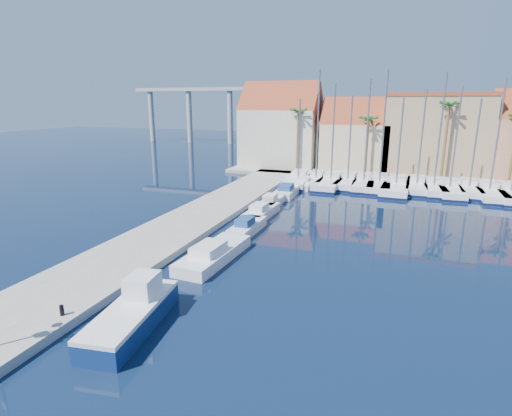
{
  "coord_description": "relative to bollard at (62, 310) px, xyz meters",
  "views": [
    {
      "loc": [
        8.22,
        -16.57,
        10.7
      ],
      "look_at": [
        -1.48,
        10.73,
        3.0
      ],
      "focal_mm": 28.0,
      "sensor_mm": 36.0,
      "label": 1
    }
  ],
  "objects": [
    {
      "name": "viaduct",
      "position": [
        -32.33,
        85.1,
        9.48
      ],
      "size": [
        48.0,
        2.2,
        14.45
      ],
      "color": "#9E9E99",
      "rests_on": "ground"
    },
    {
      "name": "sailboat_12",
      "position": [
        27.5,
        38.61,
        -0.2
      ],
      "size": [
        3.22,
        11.03,
        12.08
      ],
      "rotation": [
        0.0,
        0.0,
        -0.03
      ],
      "color": "white",
      "rests_on": "ground"
    },
    {
      "name": "quay_west",
      "position": [
        -2.26,
        16.6,
        -0.52
      ],
      "size": [
        6.0,
        77.0,
        0.5
      ],
      "primitive_type": "cube",
      "color": "gray",
      "rests_on": "ground"
    },
    {
      "name": "palm_0",
      "position": [
        0.74,
        45.1,
        8.31
      ],
      "size": [
        2.6,
        2.6,
        10.15
      ],
      "color": "brown",
      "rests_on": "shore_north"
    },
    {
      "name": "bollard",
      "position": [
        0.0,
        0.0,
        0.0
      ],
      "size": [
        0.21,
        0.21,
        0.53
      ],
      "primitive_type": "cylinder",
      "color": "black",
      "rests_on": "quay_west"
    },
    {
      "name": "motorboat_west_6",
      "position": [
        3.1,
        40.12,
        -0.26
      ],
      "size": [
        2.19,
        5.52,
        1.4
      ],
      "rotation": [
        0.0,
        0.0,
        0.09
      ],
      "color": "white",
      "rests_on": "ground"
    },
    {
      "name": "fishing_boat",
      "position": [
        3.45,
        1.02,
        -0.02
      ],
      "size": [
        2.96,
        6.64,
        2.24
      ],
      "rotation": [
        0.0,
        0.0,
        0.13
      ],
      "color": "navy",
      "rests_on": "ground"
    },
    {
      "name": "motorboat_west_1",
      "position": [
        3.45,
        16.61,
        -0.26
      ],
      "size": [
        1.79,
        5.28,
        1.4
      ],
      "rotation": [
        0.0,
        0.0,
        -0.02
      ],
      "color": "white",
      "rests_on": "ground"
    },
    {
      "name": "sailboat_1",
      "position": [
        4.83,
        39.56,
        -0.12
      ],
      "size": [
        2.53,
        8.78,
        14.69
      ],
      "rotation": [
        0.0,
        0.0,
        0.02
      ],
      "color": "white",
      "rests_on": "ground"
    },
    {
      "name": "shore_north",
      "position": [
        16.74,
        51.1,
        -0.52
      ],
      "size": [
        54.0,
        16.0,
        0.5
      ],
      "primitive_type": "cube",
      "color": "gray",
      "rests_on": "ground"
    },
    {
      "name": "motorboat_west_0",
      "position": [
        3.46,
        10.0,
        -0.26
      ],
      "size": [
        2.78,
        7.47,
        1.4
      ],
      "rotation": [
        0.0,
        0.0,
        -0.06
      ],
      "color": "white",
      "rests_on": "ground"
    },
    {
      "name": "sailboat_9",
      "position": [
        21.16,
        38.82,
        -0.18
      ],
      "size": [
        3.01,
        10.08,
        12.47
      ],
      "rotation": [
        0.0,
        0.0,
        0.04
      ],
      "color": "white",
      "rests_on": "ground"
    },
    {
      "name": "ground",
      "position": [
        6.74,
        3.1,
        -0.77
      ],
      "size": [
        260.0,
        260.0,
        0.0
      ],
      "primitive_type": "plane",
      "color": "black",
      "rests_on": "ground"
    },
    {
      "name": "motorboat_west_3",
      "position": [
        2.8,
        25.57,
        -0.26
      ],
      "size": [
        1.77,
        5.25,
        1.4
      ],
      "rotation": [
        0.0,
        0.0,
        0.02
      ],
      "color": "white",
      "rests_on": "ground"
    },
    {
      "name": "sailboat_5",
      "position": [
        13.05,
        39.46,
        -0.17
      ],
      "size": [
        2.91,
        10.69,
        14.52
      ],
      "rotation": [
        0.0,
        0.0,
        0.01
      ],
      "color": "white",
      "rests_on": "ground"
    },
    {
      "name": "sailboat_6",
      "position": [
        15.14,
        38.78,
        -0.22
      ],
      "size": [
        3.84,
        12.16,
        11.23
      ],
      "rotation": [
        0.0,
        0.0,
        -0.06
      ],
      "color": "white",
      "rests_on": "ground"
    },
    {
      "name": "sailboat_7",
      "position": [
        17.56,
        39.6,
        -0.18
      ],
      "size": [
        2.92,
        9.59,
        12.13
      ],
      "rotation": [
        0.0,
        0.0,
        -0.04
      ],
      "color": "white",
      "rests_on": "ground"
    },
    {
      "name": "sailboat_11",
      "position": [
        25.38,
        38.92,
        -0.19
      ],
      "size": [
        3.02,
        10.99,
        13.19
      ],
      "rotation": [
        0.0,
        0.0,
        0.01
      ],
      "color": "white",
      "rests_on": "ground"
    },
    {
      "name": "building_1",
      "position": [
        8.74,
        50.1,
        4.53
      ],
      "size": [
        10.3,
        8.0,
        11.0
      ],
      "color": "#C4B18A",
      "rests_on": "shore_north"
    },
    {
      "name": "motorboat_west_2",
      "position": [
        3.04,
        21.52,
        -0.26
      ],
      "size": [
        2.07,
        5.94,
        1.4
      ],
      "rotation": [
        0.0,
        0.0,
        -0.03
      ],
      "color": "white",
      "rests_on": "ground"
    },
    {
      "name": "palm_2",
      "position": [
        20.74,
        45.1,
        9.25
      ],
      "size": [
        2.6,
        2.6,
        11.15
      ],
      "color": "brown",
      "rests_on": "shore_north"
    },
    {
      "name": "building_2",
      "position": [
        19.74,
        51.1,
        5.49
      ],
      "size": [
        14.2,
        10.2,
        11.5
      ],
      "color": "tan",
      "rests_on": "shore_north"
    },
    {
      "name": "palm_1",
      "position": [
        10.74,
        45.1,
        7.37
      ],
      "size": [
        2.6,
        2.6,
        9.15
      ],
      "color": "brown",
      "rests_on": "shore_north"
    },
    {
      "name": "building_0",
      "position": [
        -3.26,
        50.1,
        5.76
      ],
      "size": [
        12.3,
        9.0,
        13.5
      ],
      "color": "beige",
      "rests_on": "shore_north"
    },
    {
      "name": "sailboat_2",
      "position": [
        7.03,
        38.94,
        -0.2
      ],
      "size": [
        3.5,
        11.58,
        12.89
      ],
      "rotation": [
        0.0,
        0.0,
        -0.04
      ],
      "color": "white",
      "rests_on": "ground"
    },
    {
      "name": "sailboat_4",
      "position": [
        11.1,
        39.36,
        -0.17
      ],
      "size": [
        3.08,
        10.25,
        13.41
      ],
      "rotation": [
        0.0,
        0.0,
        0.04
      ],
      "color": "white",
      "rests_on": "ground"
    },
    {
      "name": "sailboat_10",
      "position": [
        23.42,
        39.8,
        -0.19
      ],
      "size": [
        2.73,
        9.45,
        11.11
      ],
      "rotation": [
        0.0,
        0.0,
        -0.03
      ],
      "color": "white",
      "rests_on": "ground"
    },
    {
      "name": "motorboat_west_4",
      "position": [
        2.93,
        31.38,
        -0.26
      ],
      "size": [
        2.33,
        6.67,
        1.4
      ],
      "rotation": [
        0.0,
        0.0,
        0.03
      ],
      "color": "white",
      "rests_on": "ground"
    },
    {
      "name": "sailboat_0",
      "position": [
        2.57,
        38.79,
        -0.21
      ],
      "size": [
        3.59,
        10.95,
        11.11
      ],
      "rotation": [
        0.0,
        0.0,
        0.07
      ],
      "color": "white",
      "rests_on": "ground"
    },
    {
      "name": "motorboat_west_5",
      "position": [
        3.74,
        36.79,
        -0.26
      ],
      "size": [
        2.43,
        6.53,
        1.4
      ],
      "rotation": [
        0.0,
        0.0,
        0.06
      ],
      "color": "white",
      "rests_on": "ground"
    },
    {
      "name": "sailboat_3",
      "position": [
        9.11,
        39.43,
        -0.19
      ],
      "size": [
        2.99,
        9.58,
        11.49
      ],
      "rotation": [
        0.0,
        0.0,
        -0.05
      ],
      "color": "white",
      "rests_on": "ground"
    },
    {
      "name": "sailboat_8",
      "position": [
        19.42,
        39.1,
        -0.14
      ],
      "size": [
        3.0,
        9.28,
        14.08
      ],
      "rotation": [
        0.0,
        0.0,
        0.06
      ],
      "color": "white",
      "rests_on": "ground"
    }
  ]
}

